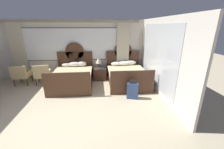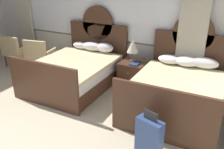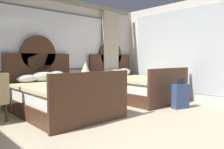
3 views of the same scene
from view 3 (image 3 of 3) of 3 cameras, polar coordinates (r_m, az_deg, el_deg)
name	(u,v)px [view 3 (image 3 of 3)]	position (r m, az deg, el deg)	size (l,w,h in m)	color
wall_back_window	(32,46)	(5.55, -20.02, 6.92)	(6.79, 0.22, 2.70)	beige
wall_right_mirror	(189,51)	(6.30, 19.53, 5.86)	(0.08, 4.35, 2.70)	beige
bed_near_window	(60,96)	(4.67, -13.37, -5.48)	(1.62, 2.16, 1.68)	#472B1C
bed_near_mirror	(135,87)	(6.12, 5.90, -3.14)	(1.62, 2.16, 1.68)	#472B1C
nightstand_between_beds	(89,91)	(5.79, -6.12, -4.41)	(0.57, 0.59, 0.55)	#472B1C
table_lamp_on_nightstand	(86,68)	(5.75, -6.87, 1.80)	(0.27, 0.27, 0.50)	brown
book_on_nightstand	(94,81)	(5.71, -4.80, -1.57)	(0.18, 0.26, 0.03)	navy
suitcase_on_floor	(181,96)	(5.24, 17.43, -5.39)	(0.42, 0.27, 0.69)	navy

